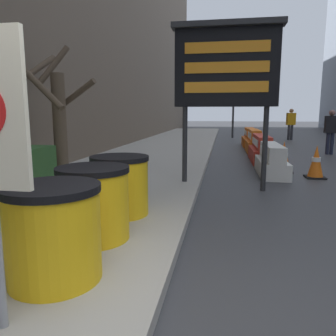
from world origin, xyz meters
TOP-DOWN VIEW (x-y plane):
  - bare_tree at (-2.99, 4.61)m, footprint 1.43×1.47m
  - barrel_drum_foreground at (-0.91, 0.56)m, footprint 0.79×0.79m
  - barrel_drum_middle at (-0.94, 1.47)m, footprint 0.79×0.79m
  - barrel_drum_back at (-0.93, 2.37)m, footprint 0.79×0.79m
  - message_board at (0.46, 4.68)m, footprint 2.06×0.36m
  - jersey_barrier_white at (1.63, 6.49)m, footprint 0.63×1.90m
  - jersey_barrier_red_striped at (1.63, 8.82)m, footprint 0.65×2.16m
  - jersey_barrier_orange_near at (1.63, 11.37)m, footprint 0.59×1.91m
  - jersey_barrier_orange_far at (1.63, 13.59)m, footprint 0.65×1.79m
  - traffic_cone_near at (2.59, 6.21)m, footprint 0.43×0.43m
  - traffic_cone_mid at (1.98, 6.89)m, footprint 0.44×0.44m
  - traffic_light_near_curb at (0.98, 18.67)m, footprint 0.28×0.45m
  - pedestrian_worker at (4.30, 11.02)m, footprint 0.43×0.26m
  - pedestrian_passerby at (4.15, 17.63)m, footprint 0.50×0.34m

SIDE VIEW (x-z plane):
  - jersey_barrier_white at x=1.63m, z-range -0.05..0.71m
  - jersey_barrier_red_striped at x=1.63m, z-range -0.05..0.77m
  - jersey_barrier_orange_far at x=1.63m, z-range -0.05..0.78m
  - traffic_cone_near at x=2.59m, z-range -0.01..0.76m
  - jersey_barrier_orange_near at x=1.63m, z-range -0.05..0.82m
  - traffic_cone_mid at x=1.98m, z-range -0.01..0.79m
  - barrel_drum_foreground at x=-0.91m, z-range 0.14..0.94m
  - barrel_drum_middle at x=-0.94m, z-range 0.14..0.94m
  - barrel_drum_back at x=-0.93m, z-range 0.14..0.94m
  - pedestrian_worker at x=4.30m, z-range 0.15..1.77m
  - pedestrian_passerby at x=4.15m, z-range 0.16..1.91m
  - bare_tree at x=-2.99m, z-range 0.12..2.93m
  - message_board at x=0.46m, z-range 0.77..3.93m
  - traffic_light_near_curb at x=0.98m, z-range 0.78..4.18m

